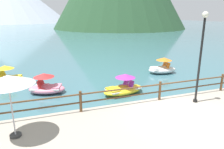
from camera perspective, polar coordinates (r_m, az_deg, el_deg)
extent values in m
plane|color=#3D6B75|center=(47.40, -13.01, 10.23)|extent=(200.00, 200.00, 0.00)
cube|color=#A39989|center=(8.42, 26.75, -16.82)|extent=(28.00, 8.00, 0.40)
cylinder|color=brown|center=(9.30, -8.51, -7.26)|extent=(0.12, 0.12, 0.95)
cylinder|color=brown|center=(10.70, 12.85, -4.32)|extent=(0.12, 0.12, 0.95)
cylinder|color=brown|center=(13.19, 27.61, -1.90)|extent=(0.12, 0.12, 0.95)
cylinder|color=brown|center=(10.59, 12.96, -2.64)|extent=(23.80, 0.07, 0.07)
cylinder|color=brown|center=(10.72, 12.83, -4.56)|extent=(23.80, 0.07, 0.07)
cylinder|color=black|center=(10.55, 22.71, 3.14)|extent=(0.10, 0.10, 3.99)
sphere|color=silver|center=(10.33, 24.01, 14.63)|extent=(0.28, 0.28, 0.28)
cylinder|color=black|center=(11.11, 21.63, -6.62)|extent=(0.20, 0.20, 0.12)
cylinder|color=#B2B2B7|center=(7.97, -25.47, -8.74)|extent=(0.05, 0.05, 2.00)
cone|color=white|center=(7.61, -26.45, -1.31)|extent=(1.70, 1.70, 0.32)
cylinder|color=#333333|center=(8.40, -24.67, -14.72)|extent=(0.40, 0.40, 0.08)
ellipsoid|color=yellow|center=(12.44, 3.07, -4.18)|extent=(2.74, 1.73, 0.46)
cube|color=silver|center=(12.41, 3.07, -3.84)|extent=(2.15, 1.40, 0.06)
cube|color=purple|center=(12.69, 3.17, -3.06)|extent=(0.47, 0.47, 0.08)
cube|color=purple|center=(12.71, 3.85, -1.98)|extent=(0.28, 0.43, 0.43)
cube|color=purple|center=(12.30, 4.47, -3.71)|extent=(0.47, 0.47, 0.08)
cube|color=purple|center=(12.33, 5.18, -2.60)|extent=(0.28, 0.43, 0.43)
cube|color=yellow|center=(12.04, 0.30, -4.16)|extent=(0.72, 0.97, 0.12)
cone|color=purple|center=(12.24, 3.62, -0.34)|extent=(1.40, 1.40, 0.22)
ellipsoid|color=white|center=(17.16, 13.42, 1.27)|extent=(2.33, 1.44, 0.54)
cube|color=silver|center=(17.14, 13.44, 1.58)|extent=(1.82, 1.18, 0.06)
cube|color=orange|center=(17.42, 13.54, 2.04)|extent=(0.43, 0.43, 0.08)
cube|color=orange|center=(17.45, 14.11, 2.78)|extent=(0.23, 0.41, 0.43)
cube|color=orange|center=(16.98, 14.37, 1.63)|extent=(0.43, 0.43, 0.08)
cube|color=orange|center=(17.02, 14.94, 2.39)|extent=(0.23, 0.41, 0.43)
cube|color=white|center=(16.84, 11.61, 1.65)|extent=(0.56, 0.93, 0.12)
cone|color=orange|center=(17.02, 13.94, 4.11)|extent=(1.30, 1.30, 0.22)
ellipsoid|color=pink|center=(13.11, -17.24, -3.76)|extent=(2.40, 1.86, 0.49)
cube|color=silver|center=(13.08, -17.27, -3.41)|extent=(1.89, 1.50, 0.06)
cube|color=red|center=(12.88, -18.27, -3.48)|extent=(0.51, 0.51, 0.08)
cube|color=red|center=(12.86, -19.13, -2.54)|extent=(0.32, 0.44, 0.43)
cube|color=red|center=(13.33, -17.67, -2.76)|extent=(0.51, 0.51, 0.08)
cube|color=red|center=(13.32, -18.49, -1.85)|extent=(0.32, 0.44, 0.43)
cube|color=pink|center=(12.91, -14.81, -3.18)|extent=(0.72, 0.98, 0.12)
cone|color=red|center=(12.88, -18.01, -0.17)|extent=(1.51, 1.51, 0.22)
ellipsoid|color=yellow|center=(15.97, -26.34, -1.17)|extent=(2.37, 1.66, 0.50)
cube|color=silver|center=(15.95, -26.37, -0.86)|extent=(1.86, 1.34, 0.06)
cube|color=yellow|center=(15.77, -27.24, -0.89)|extent=(0.48, 0.48, 0.08)
cube|color=yellow|center=(15.78, -27.95, -0.14)|extent=(0.29, 0.44, 0.43)
cube|color=yellow|center=(16.21, -26.67, -0.39)|extent=(0.48, 0.48, 0.08)
cube|color=yellow|center=(16.21, -27.36, 0.33)|extent=(0.29, 0.44, 0.43)
cube|color=yellow|center=(15.74, -24.38, -0.60)|extent=(0.65, 0.93, 0.12)
cone|color=yellow|center=(15.80, -27.09, 1.80)|extent=(1.38, 1.38, 0.22)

